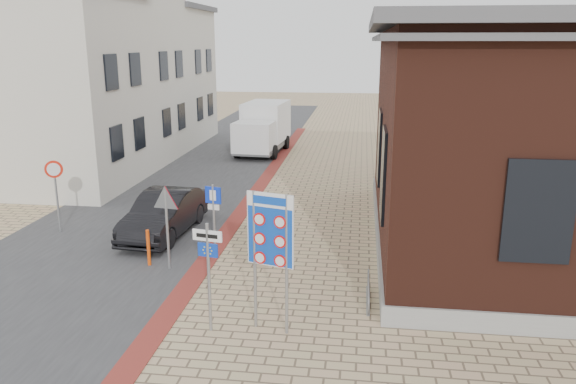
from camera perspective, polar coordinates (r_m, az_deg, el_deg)
The scene contains 15 objects.
ground at distance 12.45m, azimuth -4.52°, elevation -14.70°, with size 120.00×120.00×0.00m, color tan.
road_strip at distance 27.43m, azimuth -9.32°, elevation 1.88°, with size 7.00×60.00×0.02m, color #38383A.
curb_strip at distance 21.89m, azimuth -4.25°, elevation -1.31°, with size 0.60×40.00×0.02m, color maroon.
townhouse_near at distance 26.28m, azimuth -23.36°, elevation 9.48°, with size 7.40×6.40×8.30m.
townhouse_mid at distance 31.56m, azimuth -17.88°, elevation 11.44°, with size 7.40×6.40×9.10m.
townhouse_far at distance 37.09m, azimuth -13.87°, elevation 11.54°, with size 7.40×6.40×8.30m.
bike_rack at distance 14.06m, azimuth 8.16°, elevation -9.95°, with size 0.08×1.80×0.60m.
sedan at distance 18.81m, azimuth -12.45°, elevation -2.16°, with size 1.52×4.35×1.43m, color black.
box_truck at distance 32.02m, azimuth -2.54°, elevation 6.57°, with size 2.61×5.52×2.81m.
border_sign at distance 11.86m, azimuth -1.81°, elevation -4.15°, with size 1.04×0.35×3.14m.
essen_sign at distance 12.17m, azimuth -8.10°, elevation -6.92°, with size 0.66×0.16×2.48m.
parking_sign at distance 16.30m, azimuth -7.56°, elevation -1.74°, with size 0.49×0.14×2.23m.
yield_sign at distance 15.61m, azimuth -12.29°, elevation -1.59°, with size 0.83×0.19×2.35m.
speed_sign at distance 19.86m, azimuth -22.55°, elevation 0.72°, with size 0.55×0.23×2.44m.
bollard at distance 16.37m, azimuth -13.99°, elevation -5.54°, with size 0.10×0.10×1.07m, color #E6490C.
Camera 1 is at (2.35, -10.55, 6.17)m, focal length 35.00 mm.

